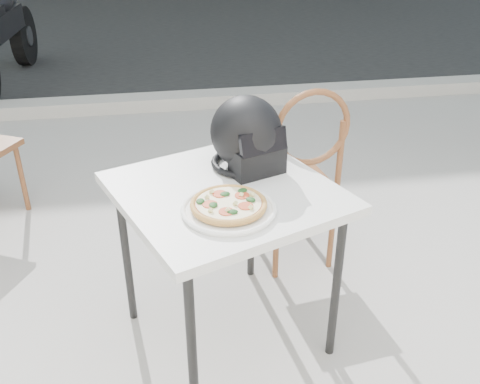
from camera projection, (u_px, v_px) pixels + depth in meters
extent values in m
plane|color=#A19D99|center=(204.00, 320.00, 2.52)|extent=(80.00, 80.00, 0.00)
cube|color=black|center=(155.00, 24.00, 8.57)|extent=(30.00, 8.00, 0.00)
cube|color=#9E9A93|center=(169.00, 101.00, 5.08)|extent=(30.00, 0.25, 0.12)
cube|color=silver|center=(225.00, 193.00, 2.09)|extent=(1.02, 1.02, 0.04)
cylinder|color=black|center=(192.00, 348.00, 1.88)|extent=(0.05, 0.05, 0.71)
cylinder|color=black|center=(336.00, 287.00, 2.17)|extent=(0.05, 0.05, 0.71)
cylinder|color=black|center=(126.00, 255.00, 2.37)|extent=(0.05, 0.05, 0.71)
cylinder|color=black|center=(251.00, 216.00, 2.66)|extent=(0.05, 0.05, 0.71)
cylinder|color=white|center=(229.00, 210.00, 1.92)|extent=(0.34, 0.34, 0.01)
torus|color=white|center=(229.00, 209.00, 1.92)|extent=(0.35, 0.35, 0.02)
cylinder|color=#BC8944|center=(229.00, 205.00, 1.91)|extent=(0.36, 0.36, 0.01)
torus|color=#BC8944|center=(229.00, 204.00, 1.91)|extent=(0.37, 0.37, 0.02)
cylinder|color=#A52A12|center=(229.00, 203.00, 1.90)|extent=(0.32, 0.32, 0.00)
cylinder|color=beige|center=(229.00, 203.00, 1.90)|extent=(0.31, 0.31, 0.00)
cylinder|color=#BC3F20|center=(242.00, 195.00, 1.94)|extent=(0.07, 0.07, 0.00)
cylinder|color=#BC3F20|center=(220.00, 194.00, 1.95)|extent=(0.07, 0.07, 0.00)
cylinder|color=#BC3F20|center=(210.00, 204.00, 1.89)|extent=(0.07, 0.07, 0.00)
cylinder|color=#BC3F20|center=(226.00, 212.00, 1.84)|extent=(0.07, 0.07, 0.00)
cylinder|color=#BC3F20|center=(246.00, 206.00, 1.88)|extent=(0.07, 0.07, 0.00)
ellipsoid|color=#173B15|center=(225.00, 194.00, 1.95)|extent=(0.05, 0.04, 0.01)
ellipsoid|color=#173B15|center=(213.00, 205.00, 1.88)|extent=(0.04, 0.05, 0.01)
ellipsoid|color=#173B15|center=(251.00, 200.00, 1.91)|extent=(0.05, 0.05, 0.01)
ellipsoid|color=#173B15|center=(232.00, 212.00, 1.84)|extent=(0.05, 0.04, 0.01)
ellipsoid|color=#173B15|center=(242.00, 191.00, 1.97)|extent=(0.05, 0.05, 0.01)
ellipsoid|color=#173B15|center=(200.00, 201.00, 1.90)|extent=(0.04, 0.04, 0.01)
cylinder|color=#D8D384|center=(235.00, 203.00, 1.88)|extent=(0.02, 0.03, 0.02)
cylinder|color=#D8D384|center=(207.00, 197.00, 1.92)|extent=(0.02, 0.02, 0.02)
cylinder|color=#D8D384|center=(242.00, 195.00, 1.94)|extent=(0.02, 0.03, 0.02)
cylinder|color=#D8D384|center=(211.00, 192.00, 1.96)|extent=(0.02, 0.03, 0.02)
cylinder|color=#D8D384|center=(251.00, 207.00, 1.86)|extent=(0.02, 0.02, 0.02)
cylinder|color=#D8D384|center=(211.00, 210.00, 1.84)|extent=(0.02, 0.03, 0.02)
cylinder|color=#D8D384|center=(252.00, 194.00, 1.94)|extent=(0.02, 0.03, 0.02)
cylinder|color=#D8D384|center=(228.00, 210.00, 1.84)|extent=(0.02, 0.02, 0.02)
ellipsoid|color=black|center=(246.00, 132.00, 2.19)|extent=(0.38, 0.39, 0.30)
cube|color=black|center=(258.00, 161.00, 2.16)|extent=(0.24, 0.18, 0.12)
torus|color=black|center=(246.00, 162.00, 2.25)|extent=(0.38, 0.38, 0.03)
cube|color=black|center=(263.00, 142.00, 2.08)|extent=(0.21, 0.11, 0.09)
cube|color=brown|center=(295.00, 186.00, 2.77)|extent=(0.43, 0.43, 0.03)
cylinder|color=brown|center=(308.00, 205.00, 3.05)|extent=(0.03, 0.03, 0.42)
cylinder|color=brown|center=(257.00, 213.00, 2.97)|extent=(0.03, 0.03, 0.42)
cylinder|color=brown|center=(332.00, 233.00, 2.79)|extent=(0.03, 0.03, 0.42)
cylinder|color=brown|center=(276.00, 243.00, 2.71)|extent=(0.03, 0.03, 0.42)
cylinder|color=brown|center=(340.00, 160.00, 2.58)|extent=(0.03, 0.03, 0.40)
cylinder|color=brown|center=(280.00, 168.00, 2.50)|extent=(0.03, 0.03, 0.40)
torus|color=brown|center=(313.00, 128.00, 2.45)|extent=(0.38, 0.08, 0.38)
cylinder|color=brown|center=(22.00, 178.00, 3.31)|extent=(0.04, 0.04, 0.45)
cylinder|color=black|center=(23.00, 36.00, 6.29)|extent=(0.18, 0.68, 0.67)
cylinder|color=slate|center=(23.00, 36.00, 6.29)|extent=(0.17, 0.23, 0.22)
ellipsoid|color=black|center=(0.00, 3.00, 5.53)|extent=(0.28, 0.48, 0.25)
cylinder|color=slate|center=(15.00, 6.00, 6.04)|extent=(0.07, 0.36, 0.80)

